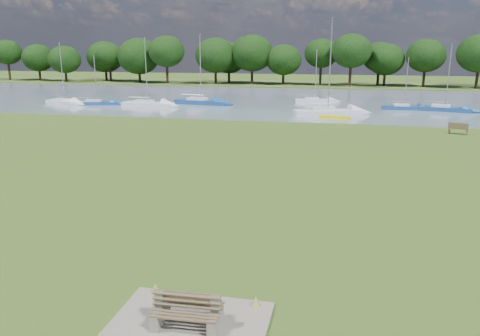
% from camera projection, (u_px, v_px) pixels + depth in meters
% --- Properties ---
extents(ground, '(220.00, 220.00, 0.00)m').
position_uv_depth(ground, '(270.00, 184.00, 25.72)').
color(ground, '#4C6024').
extents(river, '(220.00, 40.00, 0.10)m').
position_uv_depth(river, '(317.00, 101.00, 65.42)').
color(river, slate).
rests_on(river, ground).
extents(far_bank, '(220.00, 20.00, 0.40)m').
position_uv_depth(far_bank, '(326.00, 85.00, 93.79)').
color(far_bank, '#4C6626').
rests_on(far_bank, ground).
extents(concrete_pad, '(4.20, 3.20, 0.10)m').
position_uv_depth(concrete_pad, '(188.00, 326.00, 12.47)').
color(concrete_pad, gray).
rests_on(concrete_pad, ground).
extents(bench_pair, '(1.87, 1.16, 0.98)m').
position_uv_depth(bench_pair, '(187.00, 311.00, 12.35)').
color(bench_pair, gray).
rests_on(bench_pair, concrete_pad).
extents(riverbank_bench, '(1.69, 1.01, 1.00)m').
position_uv_depth(riverbank_bench, '(458.00, 129.00, 40.26)').
color(riverbank_bench, brown).
rests_on(riverbank_bench, ground).
extents(kayak, '(3.25, 0.96, 0.32)m').
position_uv_depth(kayak, '(335.00, 117.00, 48.84)').
color(kayak, yellow).
rests_on(kayak, river).
extents(tree_line, '(137.24, 8.02, 9.71)m').
position_uv_depth(tree_line, '(314.00, 56.00, 89.03)').
color(tree_line, black).
rests_on(tree_line, far_bank).
extents(sailboat_0, '(6.81, 2.53, 8.46)m').
position_uv_depth(sailboat_0, '(147.00, 103.00, 59.27)').
color(sailboat_0, silver).
rests_on(sailboat_0, river).
extents(sailboat_1, '(5.43, 2.47, 7.00)m').
position_uv_depth(sailboat_1, '(315.00, 99.00, 63.21)').
color(sailboat_1, silver).
rests_on(sailboat_1, river).
extents(sailboat_3, '(7.74, 4.39, 10.32)m').
position_uv_depth(sailboat_3, '(327.00, 110.00, 51.53)').
color(sailboat_3, silver).
rests_on(sailboat_3, river).
extents(sailboat_4, '(7.26, 3.20, 8.95)m').
position_uv_depth(sailboat_4, '(201.00, 100.00, 61.34)').
color(sailboat_4, navy).
rests_on(sailboat_4, river).
extents(sailboat_5, '(5.21, 1.85, 6.13)m').
position_uv_depth(sailboat_5, '(404.00, 106.00, 56.07)').
color(sailboat_5, navy).
rests_on(sailboat_5, river).
extents(sailboat_6, '(5.83, 2.88, 6.27)m').
position_uv_depth(sailboat_6, '(97.00, 102.00, 60.81)').
color(sailboat_6, navy).
rests_on(sailboat_6, river).
extents(sailboat_7, '(5.98, 3.09, 7.71)m').
position_uv_depth(sailboat_7, '(444.00, 107.00, 54.56)').
color(sailboat_7, navy).
rests_on(sailboat_7, river).
extents(sailboat_8, '(6.22, 3.70, 7.87)m').
position_uv_depth(sailboat_8, '(64.00, 101.00, 61.73)').
color(sailboat_8, silver).
rests_on(sailboat_8, river).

